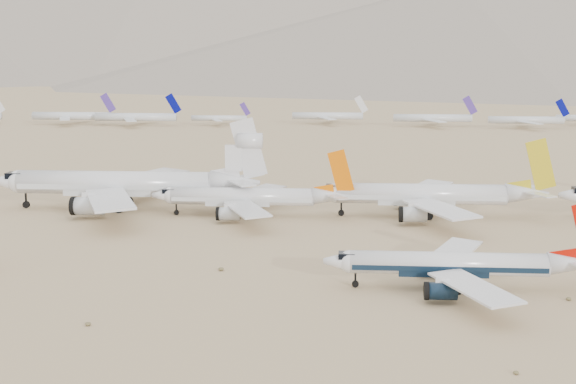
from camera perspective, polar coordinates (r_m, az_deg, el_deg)
The scene contains 7 objects.
ground at distance 123.02m, azimuth 8.39°, elevation -7.60°, with size 7000.00×7000.00×0.00m, color #977E58.
main_airliner at distance 128.75m, azimuth 12.16°, elevation -5.08°, with size 41.34×40.38×14.59m.
row2_gold_tail at distance 184.10m, azimuth 10.12°, elevation -0.21°, with size 51.33×50.20×18.28m.
row2_orange_tail at distance 182.59m, azimuth -2.68°, elevation -0.38°, with size 43.76×42.80×15.61m.
row2_white_trijet at distance 193.57m, azimuth -11.20°, elevation 0.64°, with size 62.66×61.24×22.20m.
distant_storage_row at distance 416.91m, azimuth -2.43°, elevation 5.34°, with size 478.17×57.69×14.48m.
desert_scrub at distance 101.72m, azimuth -8.25°, elevation -11.20°, with size 206.06×121.67×0.63m.
Camera 1 is at (-9.11, -117.13, 36.51)m, focal length 50.00 mm.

